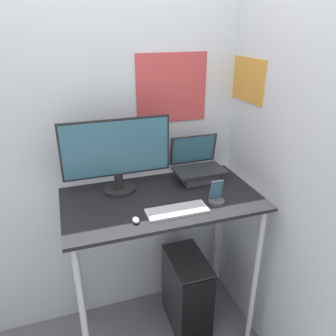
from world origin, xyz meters
TOP-DOWN VIEW (x-y plane):
  - wall_back at (0.00, 0.70)m, footprint 6.00×0.06m
  - wall_side_right at (0.64, 0.00)m, footprint 0.06×6.00m
  - desk at (0.00, 0.31)m, footprint 1.11×0.62m
  - laptop at (0.29, 0.47)m, footprint 0.31×0.23m
  - monitor at (-0.21, 0.47)m, footprint 0.62×0.19m
  - keyboard at (0.03, 0.14)m, footprint 0.33×0.12m
  - mouse at (-0.20, 0.11)m, footprint 0.04×0.06m
  - cell_phone at (0.27, 0.16)m, footprint 0.09×0.09m
  - computer_tower at (0.19, 0.34)m, footprint 0.23×0.41m

SIDE VIEW (x-z plane):
  - computer_tower at x=0.19m, z-range 0.00..0.57m
  - desk at x=0.00m, z-range 0.39..1.46m
  - keyboard at x=0.03m, z-range 1.08..1.09m
  - mouse at x=-0.20m, z-range 1.08..1.10m
  - cell_phone at x=0.27m, z-range 1.04..1.18m
  - laptop at x=0.29m, z-range 1.02..1.28m
  - wall_side_right at x=0.64m, z-range 0.00..2.60m
  - wall_back at x=0.00m, z-range 0.00..2.60m
  - monitor at x=-0.21m, z-range 1.09..1.52m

